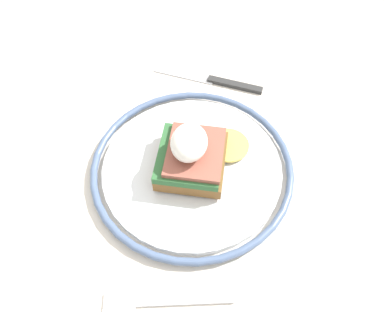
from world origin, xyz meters
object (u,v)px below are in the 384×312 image
(sandwich, at_px, (192,154))
(knife, at_px, (216,81))
(plate, at_px, (192,167))
(fork, at_px, (161,302))

(sandwich, height_order, knife, sandwich)
(plate, relative_size, fork, 1.89)
(plate, height_order, fork, plate)
(fork, height_order, knife, knife)
(sandwich, xyz_separation_m, fork, (-0.18, 0.01, -0.04))
(fork, bearing_deg, knife, -3.62)
(plate, distance_m, fork, 0.18)
(knife, bearing_deg, plate, 175.48)
(knife, bearing_deg, sandwich, 175.67)
(sandwich, bearing_deg, plate, 28.19)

